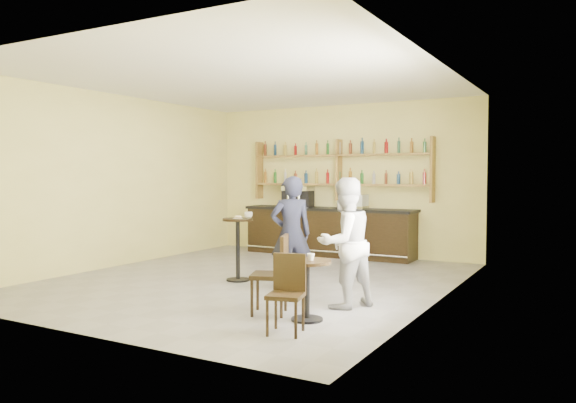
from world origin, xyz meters
The scene contains 23 objects.
floor centered at (0.00, 0.00, 0.00)m, with size 7.00×7.00×0.00m, color slate.
ceiling centered at (0.00, 0.00, 3.20)m, with size 7.00×7.00×0.00m, color white.
wall_back centered at (0.00, 3.50, 1.60)m, with size 7.00×7.00×0.00m, color #F3EA8A.
wall_front centered at (0.00, -3.50, 1.60)m, with size 7.00×7.00×0.00m, color #F3EA8A.
wall_left centered at (-3.00, 0.00, 1.60)m, with size 7.00×7.00×0.00m, color #F3EA8A.
wall_right centered at (3.00, 0.00, 1.60)m, with size 7.00×7.00×0.00m, color #F3EA8A.
window_pane centered at (2.99, -1.20, 1.70)m, with size 2.00×2.00×0.00m, color white.
window_frame centered at (2.99, -1.20, 1.70)m, with size 0.04×1.70×2.10m, color black, non-canonical shape.
shelf_unit centered at (0.00, 3.37, 1.81)m, with size 4.00×0.26×1.40m, color brown, non-canonical shape.
liquor_bottles centered at (0.00, 3.37, 1.98)m, with size 3.68×0.10×1.00m, color #8C5919, non-canonical shape.
bar_counter centered at (-0.13, 3.15, 0.51)m, with size 3.74×0.73×1.01m, color black, non-canonical shape.
espresso_machine centered at (-0.87, 3.15, 1.23)m, with size 0.62×0.40×0.44m, color black, non-canonical shape.
pastry_case centered at (0.46, 3.15, 1.16)m, with size 0.49×0.39×0.29m, color silver, non-canonical shape.
pedestal_table centered at (-0.20, -0.14, 0.50)m, with size 0.49×0.49×1.01m, color black, non-canonical shape.
napkin centered at (-0.20, -0.14, 1.01)m, with size 0.14×0.14×0.00m, color white.
donut centered at (-0.19, -0.15, 1.03)m, with size 0.12×0.12×0.04m, color #E3B953.
cup_pedestal centered at (-0.06, -0.04, 1.06)m, with size 0.13×0.13×0.10m, color white.
man_main centered at (0.94, -0.43, 0.84)m, with size 0.62×0.40×1.69m, color black.
cafe_table centered at (1.91, -1.80, 0.36)m, with size 0.56×0.56×0.71m, color black, non-canonical shape.
cup_cafe centered at (1.96, -1.80, 0.75)m, with size 0.09×0.09×0.08m, color white.
chair_west centered at (1.36, -1.75, 0.49)m, with size 0.42×0.42×0.97m, color black, non-canonical shape.
chair_south centered at (1.96, -2.40, 0.42)m, with size 0.37×0.37×0.85m, color black, non-canonical shape.
patron_second centered at (2.03, -0.97, 0.84)m, with size 0.81×0.63×1.67m, color #A6A6AB.
Camera 1 is at (4.91, -7.58, 1.71)m, focal length 35.00 mm.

